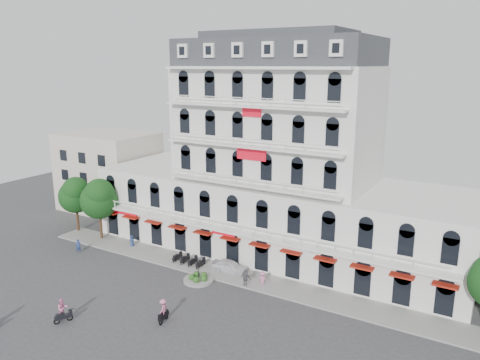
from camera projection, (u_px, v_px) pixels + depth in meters
name	position (u px, v px, depth m)	size (l,w,h in m)	color
ground	(187.00, 314.00, 42.76)	(120.00, 120.00, 0.00)	#38383A
sidewalk	(238.00, 276.00, 50.26)	(53.00, 4.00, 0.16)	gray
main_building	(276.00, 171.00, 55.41)	(45.00, 15.00, 25.80)	silver
flank_building_west	(109.00, 171.00, 72.87)	(14.00, 10.00, 12.00)	beige
traffic_island	(199.00, 279.00, 49.20)	(3.20, 3.20, 1.60)	gray
parked_scooter_row	(189.00, 265.00, 53.26)	(4.40, 1.80, 1.10)	black
tree_west_outer	(75.00, 194.00, 62.65)	(4.50, 4.48, 7.76)	#382314
tree_west_inner	(99.00, 197.00, 59.68)	(4.76, 4.76, 8.25)	#382314
parked_car	(230.00, 266.00, 51.18)	(1.67, 4.15, 1.41)	white
rider_southwest	(63.00, 310.00, 41.09)	(1.00, 1.59, 2.28)	black
rider_center	(163.00, 310.00, 41.20)	(0.85, 1.69, 2.17)	black
pedestrian_left	(132.00, 241.00, 58.28)	(0.74, 0.48, 1.52)	navy
pedestrian_mid	(246.00, 278.00, 47.68)	(1.13, 0.47, 1.93)	#5B5A62
pedestrian_right	(263.00, 279.00, 47.88)	(1.05, 0.61, 1.63)	pink
pedestrian_far	(78.00, 246.00, 56.53)	(0.61, 0.40, 1.67)	navy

